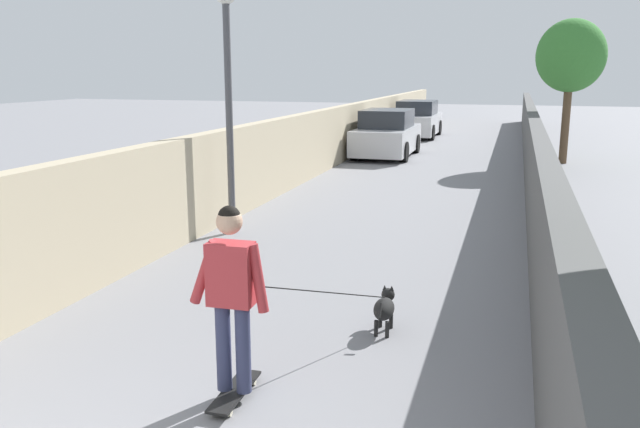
{
  "coord_description": "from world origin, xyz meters",
  "views": [
    {
      "loc": [
        -2.03,
        -2.38,
        2.79
      ],
      "look_at": [
        5.68,
        -0.06,
        1.0
      ],
      "focal_mm": 36.3,
      "sensor_mm": 36.0,
      "label": 1
    }
  ],
  "objects_px": {
    "tree_right_mid": "(571,57)",
    "car_near": "(387,135)",
    "car_far": "(417,120)",
    "person_skateboarder": "(231,285)",
    "dog": "(384,307)",
    "lamp_post": "(228,65)",
    "skateboard": "(235,392)"
  },
  "relations": [
    {
      "from": "tree_right_mid",
      "to": "car_near",
      "type": "height_order",
      "value": "tree_right_mid"
    },
    {
      "from": "tree_right_mid",
      "to": "car_far",
      "type": "bearing_deg",
      "value": 39.08
    },
    {
      "from": "person_skateboarder",
      "to": "dog",
      "type": "distance_m",
      "value": 2.21
    },
    {
      "from": "lamp_post",
      "to": "skateboard",
      "type": "bearing_deg",
      "value": -155.52
    },
    {
      "from": "dog",
      "to": "car_far",
      "type": "bearing_deg",
      "value": 7.53
    },
    {
      "from": "dog",
      "to": "car_near",
      "type": "relative_size",
      "value": 0.55
    },
    {
      "from": "dog",
      "to": "lamp_post",
      "type": "bearing_deg",
      "value": 43.66
    },
    {
      "from": "lamp_post",
      "to": "car_near",
      "type": "relative_size",
      "value": 1.07
    },
    {
      "from": "dog",
      "to": "car_far",
      "type": "distance_m",
      "value": 21.44
    },
    {
      "from": "tree_right_mid",
      "to": "person_skateboarder",
      "type": "relative_size",
      "value": 2.63
    },
    {
      "from": "skateboard",
      "to": "person_skateboarder",
      "type": "distance_m",
      "value": 0.97
    },
    {
      "from": "dog",
      "to": "skateboard",
      "type": "bearing_deg",
      "value": 152.9
    },
    {
      "from": "skateboard",
      "to": "car_near",
      "type": "distance_m",
      "value": 16.5
    },
    {
      "from": "skateboard",
      "to": "person_skateboarder",
      "type": "xyz_separation_m",
      "value": [
        -0.0,
        0.0,
        0.97
      ]
    },
    {
      "from": "person_skateboarder",
      "to": "car_near",
      "type": "distance_m",
      "value": 16.49
    },
    {
      "from": "dog",
      "to": "car_near",
      "type": "xyz_separation_m",
      "value": [
        14.54,
        2.81,
        0.44
      ]
    },
    {
      "from": "car_far",
      "to": "dog",
      "type": "bearing_deg",
      "value": -172.47
    },
    {
      "from": "tree_right_mid",
      "to": "skateboard",
      "type": "height_order",
      "value": "tree_right_mid"
    },
    {
      "from": "lamp_post",
      "to": "skateboard",
      "type": "height_order",
      "value": "lamp_post"
    },
    {
      "from": "car_near",
      "to": "car_far",
      "type": "distance_m",
      "value": 6.71
    },
    {
      "from": "person_skateboarder",
      "to": "dog",
      "type": "bearing_deg",
      "value": -27.1
    },
    {
      "from": "dog",
      "to": "car_far",
      "type": "relative_size",
      "value": 0.55
    },
    {
      "from": "lamp_post",
      "to": "skateboard",
      "type": "distance_m",
      "value": 6.58
    },
    {
      "from": "tree_right_mid",
      "to": "car_far",
      "type": "relative_size",
      "value": 1.08
    },
    {
      "from": "skateboard",
      "to": "person_skateboarder",
      "type": "height_order",
      "value": "person_skateboarder"
    },
    {
      "from": "skateboard",
      "to": "car_near",
      "type": "xyz_separation_m",
      "value": [
        16.38,
        1.87,
        0.65
      ]
    },
    {
      "from": "dog",
      "to": "car_near",
      "type": "bearing_deg",
      "value": 10.93
    },
    {
      "from": "tree_right_mid",
      "to": "car_near",
      "type": "relative_size",
      "value": 1.09
    },
    {
      "from": "car_near",
      "to": "dog",
      "type": "bearing_deg",
      "value": -169.07
    },
    {
      "from": "lamp_post",
      "to": "car_far",
      "type": "relative_size",
      "value": 1.06
    },
    {
      "from": "lamp_post",
      "to": "person_skateboarder",
      "type": "distance_m",
      "value": 6.23
    },
    {
      "from": "skateboard",
      "to": "dog",
      "type": "relative_size",
      "value": 0.37
    }
  ]
}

